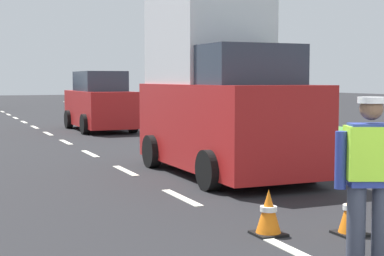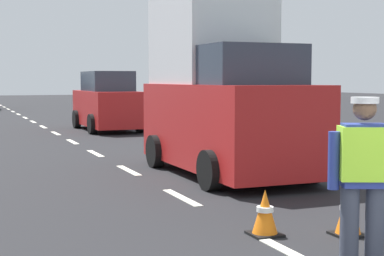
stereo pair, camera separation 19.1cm
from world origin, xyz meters
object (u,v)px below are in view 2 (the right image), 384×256
at_px(delivery_truck, 222,91).
at_px(car_outgoing_far, 107,103).
at_px(traffic_cone_near, 348,212).
at_px(traffic_cone_far, 265,213).
at_px(road_worker, 366,175).

relative_size(delivery_truck, car_outgoing_far, 1.07).
distance_m(traffic_cone_near, traffic_cone_far, 0.98).
relative_size(traffic_cone_near, traffic_cone_far, 1.06).
relative_size(road_worker, delivery_truck, 0.36).
relative_size(traffic_cone_far, delivery_truck, 0.12).
xyz_separation_m(traffic_cone_far, car_outgoing_far, (1.83, 15.11, 0.71)).
height_order(traffic_cone_near, delivery_truck, delivery_truck).
xyz_separation_m(delivery_truck, car_outgoing_far, (0.32, 10.61, -0.63)).
relative_size(road_worker, traffic_cone_near, 2.90).
bearing_deg(road_worker, car_outgoing_far, 84.51).
relative_size(road_worker, traffic_cone_far, 3.06).
relative_size(traffic_cone_near, car_outgoing_far, 0.13).
bearing_deg(car_outgoing_far, road_worker, -95.49).
height_order(road_worker, car_outgoing_far, car_outgoing_far).
xyz_separation_m(traffic_cone_near, traffic_cone_far, (-0.91, 0.37, -0.02)).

